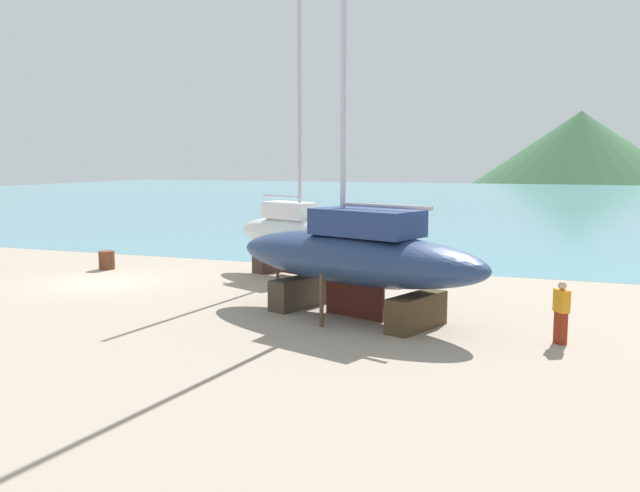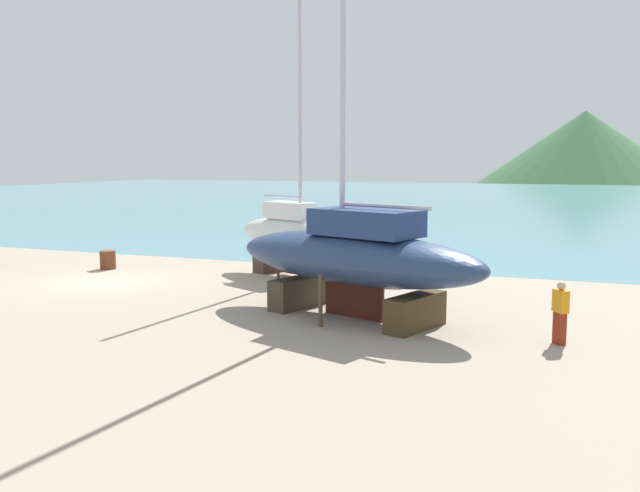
{
  "view_description": "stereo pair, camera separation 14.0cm",
  "coord_description": "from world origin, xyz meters",
  "px_view_note": "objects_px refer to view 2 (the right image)",
  "views": [
    {
      "loc": [
        17.03,
        -21.44,
        4.76
      ],
      "look_at": [
        8.66,
        0.84,
        1.72
      ],
      "focal_mm": 38.13,
      "sensor_mm": 36.0,
      "label": 1
    },
    {
      "loc": [
        17.16,
        -21.39,
        4.76
      ],
      "look_at": [
        8.66,
        0.84,
        1.72
      ],
      "focal_mm": 38.13,
      "sensor_mm": 36.0,
      "label": 2
    }
  ],
  "objects_px": {
    "worker": "(560,312)",
    "barrel_tipped_right": "(108,260)",
    "sailboat_small_center": "(355,256)",
    "sailboat_large_starboard": "(295,234)"
  },
  "relations": [
    {
      "from": "sailboat_small_center",
      "to": "barrel_tipped_right",
      "type": "xyz_separation_m",
      "value": [
        -12.92,
        4.91,
        -1.47
      ]
    },
    {
      "from": "sailboat_large_starboard",
      "to": "worker",
      "type": "distance_m",
      "value": 12.62
    },
    {
      "from": "sailboat_small_center",
      "to": "barrel_tipped_right",
      "type": "bearing_deg",
      "value": -1.35
    },
    {
      "from": "worker",
      "to": "barrel_tipped_right",
      "type": "xyz_separation_m",
      "value": [
        -18.81,
        5.85,
        -0.45
      ]
    },
    {
      "from": "sailboat_large_starboard",
      "to": "barrel_tipped_right",
      "type": "xyz_separation_m",
      "value": [
        -8.38,
        -1.2,
        -1.34
      ]
    },
    {
      "from": "worker",
      "to": "sailboat_large_starboard",
      "type": "bearing_deg",
      "value": -68.16
    },
    {
      "from": "sailboat_small_center",
      "to": "sailboat_large_starboard",
      "type": "bearing_deg",
      "value": -33.88
    },
    {
      "from": "worker",
      "to": "barrel_tipped_right",
      "type": "relative_size",
      "value": 2.06
    },
    {
      "from": "worker",
      "to": "barrel_tipped_right",
      "type": "distance_m",
      "value": 19.7
    },
    {
      "from": "sailboat_small_center",
      "to": "worker",
      "type": "height_order",
      "value": "sailboat_small_center"
    }
  ]
}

